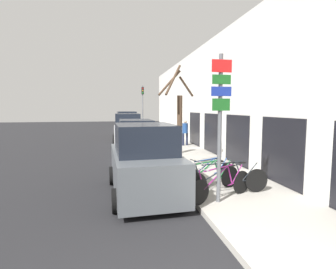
{
  "coord_description": "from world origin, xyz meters",
  "views": [
    {
      "loc": [
        -1.03,
        -2.29,
        2.65
      ],
      "look_at": [
        0.91,
        7.53,
        1.63
      ],
      "focal_mm": 28.0,
      "sensor_mm": 36.0,
      "label": 1
    }
  ],
  "objects_px": {
    "bicycle_2": "(208,178)",
    "signpost": "(220,121)",
    "parked_car_3": "(127,125)",
    "traffic_light": "(143,104)",
    "bicycle_1": "(227,180)",
    "parked_car_2": "(127,131)",
    "bicycle_4": "(209,172)",
    "parked_car_0": "(144,163)",
    "pedestrian_near": "(178,137)",
    "bicycle_3": "(210,176)",
    "bicycle_0": "(222,185)",
    "parked_car_1": "(136,142)",
    "street_tree": "(179,125)",
    "pedestrian_far": "(185,131)"
  },
  "relations": [
    {
      "from": "bicycle_2",
      "to": "signpost",
      "type": "bearing_deg",
      "value": 161.15
    },
    {
      "from": "parked_car_1",
      "to": "parked_car_3",
      "type": "xyz_separation_m",
      "value": [
        -0.01,
        11.36,
        0.12
      ]
    },
    {
      "from": "bicycle_2",
      "to": "pedestrian_near",
      "type": "relative_size",
      "value": 1.45
    },
    {
      "from": "pedestrian_near",
      "to": "traffic_light",
      "type": "distance_m",
      "value": 9.94
    },
    {
      "from": "parked_car_3",
      "to": "pedestrian_near",
      "type": "height_order",
      "value": "parked_car_3"
    },
    {
      "from": "parked_car_0",
      "to": "parked_car_3",
      "type": "relative_size",
      "value": 0.95
    },
    {
      "from": "bicycle_0",
      "to": "pedestrian_near",
      "type": "relative_size",
      "value": 1.35
    },
    {
      "from": "bicycle_0",
      "to": "parked_car_3",
      "type": "height_order",
      "value": "parked_car_3"
    },
    {
      "from": "signpost",
      "to": "traffic_light",
      "type": "height_order",
      "value": "traffic_light"
    },
    {
      "from": "signpost",
      "to": "parked_car_3",
      "type": "height_order",
      "value": "signpost"
    },
    {
      "from": "parked_car_2",
      "to": "parked_car_3",
      "type": "xyz_separation_m",
      "value": [
        0.15,
        5.39,
        0.05
      ]
    },
    {
      "from": "bicycle_1",
      "to": "pedestrian_near",
      "type": "distance_m",
      "value": 7.15
    },
    {
      "from": "parked_car_3",
      "to": "traffic_light",
      "type": "xyz_separation_m",
      "value": [
        1.45,
        -0.64,
        1.96
      ]
    },
    {
      "from": "bicycle_0",
      "to": "pedestrian_far",
      "type": "bearing_deg",
      "value": -32.65
    },
    {
      "from": "parked_car_0",
      "to": "bicycle_3",
      "type": "bearing_deg",
      "value": -5.94
    },
    {
      "from": "bicycle_4",
      "to": "parked_car_3",
      "type": "bearing_deg",
      "value": -10.47
    },
    {
      "from": "bicycle_1",
      "to": "bicycle_0",
      "type": "bearing_deg",
      "value": 137.73
    },
    {
      "from": "parked_car_0",
      "to": "pedestrian_near",
      "type": "distance_m",
      "value": 6.71
    },
    {
      "from": "bicycle_1",
      "to": "parked_car_2",
      "type": "distance_m",
      "value": 12.3
    },
    {
      "from": "bicycle_0",
      "to": "traffic_light",
      "type": "distance_m",
      "value": 17.33
    },
    {
      "from": "parked_car_3",
      "to": "pedestrian_far",
      "type": "distance_m",
      "value": 8.29
    },
    {
      "from": "bicycle_2",
      "to": "bicycle_4",
      "type": "height_order",
      "value": "bicycle_2"
    },
    {
      "from": "parked_car_3",
      "to": "bicycle_1",
      "type": "bearing_deg",
      "value": -85.76
    },
    {
      "from": "bicycle_3",
      "to": "traffic_light",
      "type": "relative_size",
      "value": 0.46
    },
    {
      "from": "traffic_light",
      "to": "parked_car_2",
      "type": "bearing_deg",
      "value": -108.67
    },
    {
      "from": "bicycle_4",
      "to": "parked_car_0",
      "type": "bearing_deg",
      "value": 79.44
    },
    {
      "from": "parked_car_1",
      "to": "signpost",
      "type": "bearing_deg",
      "value": -75.91
    },
    {
      "from": "pedestrian_near",
      "to": "street_tree",
      "type": "bearing_deg",
      "value": -99.44
    },
    {
      "from": "pedestrian_far",
      "to": "traffic_light",
      "type": "relative_size",
      "value": 0.38
    },
    {
      "from": "traffic_light",
      "to": "bicycle_0",
      "type": "bearing_deg",
      "value": -88.58
    },
    {
      "from": "parked_car_1",
      "to": "pedestrian_near",
      "type": "xyz_separation_m",
      "value": [
        2.41,
        1.03,
        0.11
      ]
    },
    {
      "from": "bicycle_1",
      "to": "street_tree",
      "type": "relative_size",
      "value": 0.62
    },
    {
      "from": "bicycle_0",
      "to": "parked_car_0",
      "type": "bearing_deg",
      "value": 34.71
    },
    {
      "from": "bicycle_1",
      "to": "parked_car_3",
      "type": "bearing_deg",
      "value": 6.44
    },
    {
      "from": "bicycle_2",
      "to": "pedestrian_far",
      "type": "bearing_deg",
      "value": -28.71
    },
    {
      "from": "bicycle_0",
      "to": "parked_car_2",
      "type": "relative_size",
      "value": 0.46
    },
    {
      "from": "pedestrian_near",
      "to": "bicycle_0",
      "type": "bearing_deg",
      "value": -90.64
    },
    {
      "from": "parked_car_3",
      "to": "traffic_light",
      "type": "relative_size",
      "value": 0.98
    },
    {
      "from": "bicycle_0",
      "to": "bicycle_3",
      "type": "distance_m",
      "value": 1.13
    },
    {
      "from": "parked_car_1",
      "to": "pedestrian_far",
      "type": "height_order",
      "value": "parked_car_1"
    },
    {
      "from": "parked_car_1",
      "to": "parked_car_3",
      "type": "distance_m",
      "value": 11.36
    },
    {
      "from": "signpost",
      "to": "bicycle_2",
      "type": "bearing_deg",
      "value": 88.91
    },
    {
      "from": "bicycle_3",
      "to": "bicycle_1",
      "type": "bearing_deg",
      "value": -178.07
    },
    {
      "from": "signpost",
      "to": "bicycle_4",
      "type": "bearing_deg",
      "value": 78.28
    },
    {
      "from": "bicycle_0",
      "to": "bicycle_2",
      "type": "distance_m",
      "value": 0.7
    },
    {
      "from": "bicycle_1",
      "to": "parked_car_2",
      "type": "relative_size",
      "value": 0.56
    },
    {
      "from": "bicycle_0",
      "to": "bicycle_2",
      "type": "xyz_separation_m",
      "value": [
        -0.15,
        0.68,
        0.0
      ]
    },
    {
      "from": "pedestrian_near",
      "to": "pedestrian_far",
      "type": "xyz_separation_m",
      "value": [
        1.17,
        2.86,
        0.07
      ]
    },
    {
      "from": "parked_car_3",
      "to": "street_tree",
      "type": "bearing_deg",
      "value": -86.55
    },
    {
      "from": "signpost",
      "to": "bicycle_3",
      "type": "distance_m",
      "value": 2.26
    }
  ]
}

